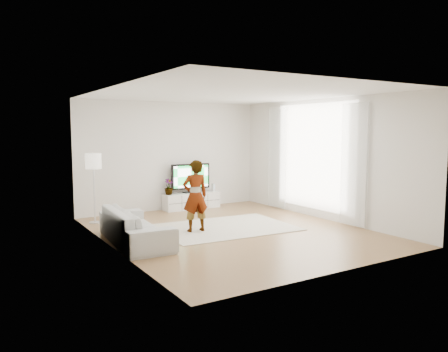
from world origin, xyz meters
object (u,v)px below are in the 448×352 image
rug (226,227)px  floor_lamp (93,164)px  media_console (191,201)px  television (191,177)px  sofa (136,226)px  player (195,196)px

rug → floor_lamp: 3.25m
rug → floor_lamp: bearing=139.1°
media_console → rug: size_ratio=0.55×
rug → floor_lamp: floor_lamp is taller
rug → media_console: bearing=80.3°
floor_lamp → television: bearing=10.3°
sofa → media_console: bearing=-40.2°
rug → player: player is taller
rug → sofa: 2.11m
rug → sofa: bearing=-174.3°
television → player: 2.69m
player → television: bearing=-108.7°
sofa → television: bearing=-39.9°
media_console → television: size_ratio=1.39×
television → sofa: 3.66m
television → rug: bearing=-99.6°
rug → player: size_ratio=1.91×
player → rug: bearing=-173.4°
television → player: (-1.14, -2.43, -0.10)m
player → sofa: size_ratio=0.67×
player → floor_lamp: floor_lamp is taller
television → floor_lamp: 2.74m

